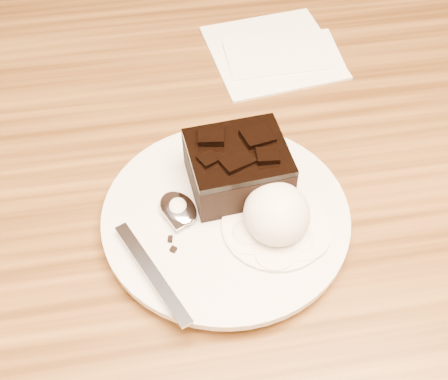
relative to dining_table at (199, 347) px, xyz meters
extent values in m
cylinder|color=silver|center=(0.03, -0.05, 0.38)|extent=(0.23, 0.23, 0.02)
cube|color=black|center=(0.05, -0.02, 0.41)|extent=(0.09, 0.08, 0.04)
ellipsoid|color=white|center=(0.07, -0.08, 0.41)|extent=(0.06, 0.06, 0.05)
cylinder|color=white|center=(0.07, -0.08, 0.40)|extent=(0.10, 0.10, 0.00)
cube|color=white|center=(0.13, 0.19, 0.38)|extent=(0.16, 0.16, 0.01)
cube|color=black|center=(0.07, -0.10, 0.40)|extent=(0.01, 0.01, 0.00)
cube|color=black|center=(0.09, -0.11, 0.40)|extent=(0.01, 0.01, 0.00)
cube|color=black|center=(-0.02, -0.07, 0.40)|extent=(0.01, 0.01, 0.00)
cube|color=black|center=(-0.02, -0.09, 0.40)|extent=(0.01, 0.01, 0.00)
camera|label=1|loc=(-0.02, -0.37, 0.82)|focal=46.59mm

